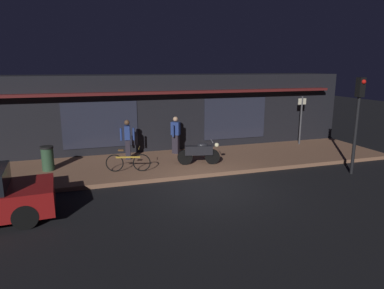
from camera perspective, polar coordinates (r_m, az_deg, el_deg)
ground_plane at (r=11.71m, az=2.86°, el=-7.07°), size 60.00×60.00×0.00m
sidewalk_slab at (r=14.40m, az=-1.32°, el=-2.94°), size 18.00×4.00×0.15m
storefront_building at (r=17.28m, az=-4.54°, el=5.52°), size 18.00×3.30×3.60m
motorcycle at (r=13.69m, az=1.26°, el=-1.29°), size 1.68×0.65×0.97m
bicycle_parked at (r=13.01m, az=-10.54°, el=-2.89°), size 1.62×0.53×0.91m
person_photographer at (r=14.66m, az=-10.63°, el=0.96°), size 0.62×0.41×1.67m
person_bystander at (r=15.39m, az=-2.73°, el=1.72°), size 0.46×0.53×1.67m
sign_post at (r=18.04m, az=17.61°, el=4.32°), size 0.44×0.09×2.40m
trash_bin at (r=14.01m, az=-22.80°, el=-2.09°), size 0.48×0.48×0.93m
traffic_light_pole at (r=13.99m, az=25.82°, el=5.36°), size 0.24×0.33×3.60m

